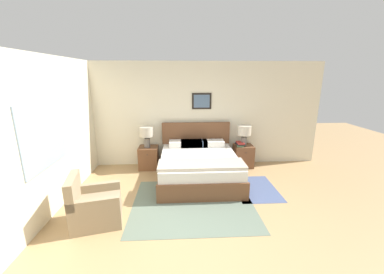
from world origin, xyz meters
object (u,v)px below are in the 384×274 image
(table_lamp_by_door, at_px, (244,132))
(armchair, at_px, (94,207))
(nightstand_by_door, at_px, (243,156))
(table_lamp_near_window, at_px, (147,133))
(bed, at_px, (199,166))
(nightstand_near_window, at_px, (149,158))

(table_lamp_by_door, bearing_deg, armchair, -143.14)
(nightstand_by_door, xyz_separation_m, table_lamp_near_window, (-2.41, -0.02, 0.63))
(bed, xyz_separation_m, nightstand_near_window, (-1.19, 0.72, -0.04))
(armchair, distance_m, table_lamp_by_door, 3.74)
(nightstand_near_window, relative_size, nightstand_by_door, 1.00)
(table_lamp_near_window, bearing_deg, table_lamp_by_door, 0.00)
(nightstand_by_door, height_order, table_lamp_near_window, table_lamp_near_window)
(nightstand_near_window, xyz_separation_m, table_lamp_by_door, (2.38, -0.02, 0.63))
(nightstand_near_window, distance_m, nightstand_by_door, 2.39)
(armchair, xyz_separation_m, table_lamp_by_door, (2.95, 2.21, 0.63))
(armchair, distance_m, nightstand_by_door, 3.71)
(nightstand_near_window, height_order, table_lamp_by_door, table_lamp_by_door)
(bed, bearing_deg, table_lamp_by_door, 30.79)
(bed, distance_m, nightstand_by_door, 1.40)
(nightstand_near_window, distance_m, table_lamp_by_door, 2.46)
(armchair, bearing_deg, nightstand_by_door, 113.99)
(bed, relative_size, table_lamp_by_door, 3.78)
(armchair, xyz_separation_m, table_lamp_near_window, (0.56, 2.21, 0.63))
(table_lamp_by_door, bearing_deg, nightstand_by_door, 53.30)
(armchair, height_order, nightstand_near_window, armchair)
(nightstand_near_window, bearing_deg, table_lamp_near_window, -136.75)
(table_lamp_near_window, bearing_deg, nightstand_by_door, 0.42)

